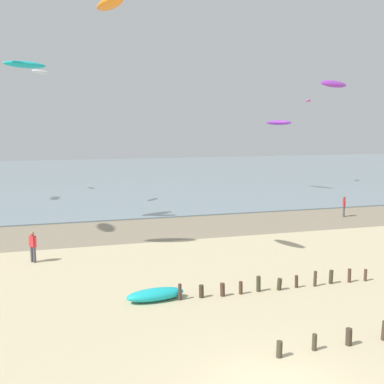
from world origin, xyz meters
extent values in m
cube|color=gray|center=(0.00, 21.48, 0.00)|extent=(120.00, 7.51, 0.01)
cube|color=gray|center=(0.00, 60.23, 0.05)|extent=(160.00, 70.00, 0.10)
cylinder|color=#433C2C|center=(0.99, 1.89, 0.27)|extent=(0.21, 0.20, 0.54)
cylinder|color=#433B2C|center=(2.32, 2.00, 0.28)|extent=(0.17, 0.17, 0.56)
cylinder|color=#403528|center=(3.62, 1.98, 0.30)|extent=(0.23, 0.22, 0.61)
cylinder|color=#48322A|center=(-0.82, 7.58, 0.35)|extent=(0.15, 0.17, 0.71)
cylinder|color=#3E3223|center=(0.14, 7.59, 0.28)|extent=(0.22, 0.22, 0.56)
cylinder|color=#4B3427|center=(1.08, 7.49, 0.29)|extent=(0.23, 0.21, 0.59)
cylinder|color=#4C3524|center=(1.95, 7.51, 0.29)|extent=(0.18, 0.17, 0.58)
cylinder|color=#3D3B26|center=(2.83, 7.59, 0.35)|extent=(0.21, 0.19, 0.71)
cylinder|color=#3E3925|center=(3.82, 7.50, 0.27)|extent=(0.23, 0.22, 0.55)
cylinder|color=#433123|center=(4.72, 7.56, 0.29)|extent=(0.18, 0.17, 0.59)
cylinder|color=#433729|center=(5.65, 7.50, 0.36)|extent=(0.17, 0.17, 0.72)
cylinder|color=#3F3A24|center=(6.56, 7.60, 0.33)|extent=(0.19, 0.21, 0.66)
cylinder|color=#4D3628|center=(7.51, 7.53, 0.33)|extent=(0.17, 0.19, 0.66)
cylinder|color=#4E3829|center=(8.37, 7.49, 0.29)|extent=(0.17, 0.17, 0.58)
cylinder|color=#4C4C56|center=(-7.17, 15.27, 0.44)|extent=(0.16, 0.16, 0.88)
cylinder|color=#4C4C56|center=(-7.03, 15.11, 0.44)|extent=(0.16, 0.16, 0.88)
cube|color=red|center=(-7.10, 15.19, 1.18)|extent=(0.40, 0.42, 0.60)
sphere|color=#9E7051|center=(-7.10, 15.19, 1.60)|extent=(0.22, 0.22, 0.22)
cylinder|color=red|center=(-7.26, 15.37, 1.13)|extent=(0.09, 0.09, 0.52)
cylinder|color=red|center=(-6.94, 15.01, 1.13)|extent=(0.09, 0.09, 0.52)
cylinder|color=#4C4C56|center=(16.79, 21.60, 0.44)|extent=(0.16, 0.16, 0.88)
cylinder|color=#4C4C56|center=(16.91, 21.79, 0.44)|extent=(0.16, 0.16, 0.88)
cube|color=red|center=(16.85, 21.69, 1.18)|extent=(0.38, 0.42, 0.60)
sphere|color=brown|center=(16.85, 21.69, 1.60)|extent=(0.22, 0.22, 0.22)
cylinder|color=red|center=(16.71, 21.49, 1.13)|extent=(0.09, 0.09, 0.52)
cylinder|color=red|center=(16.98, 21.89, 1.13)|extent=(0.09, 0.09, 0.52)
ellipsoid|color=#19B2B7|center=(-1.83, 7.84, 0.25)|extent=(2.62, 1.17, 0.51)
ellipsoid|color=white|center=(-6.72, 32.45, 12.06)|extent=(1.95, 2.18, 0.55)
ellipsoid|color=purple|center=(15.37, 21.66, 10.67)|extent=(3.11, 1.91, 0.83)
ellipsoid|color=purple|center=(18.41, 36.93, 7.81)|extent=(2.50, 3.46, 0.63)
ellipsoid|color=#E54C99|center=(24.68, 41.44, 10.58)|extent=(1.65, 2.03, 0.46)
ellipsoid|color=#19B2B7|center=(-7.60, 24.89, 11.71)|extent=(3.17, 2.10, 0.53)
ellipsoid|color=orange|center=(-2.92, 12.75, 13.21)|extent=(1.56, 2.71, 0.46)
camera|label=1|loc=(-5.60, -10.71, 7.33)|focal=43.21mm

